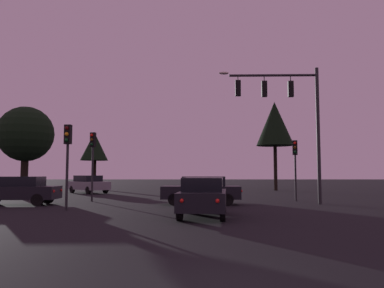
% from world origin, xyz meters
% --- Properties ---
extents(ground_plane, '(168.00, 168.00, 0.00)m').
position_xyz_m(ground_plane, '(0.00, 24.50, 0.00)').
color(ground_plane, black).
rests_on(ground_plane, ground).
extents(traffic_signal_mast_arm, '(5.62, 0.43, 7.64)m').
position_xyz_m(traffic_signal_mast_arm, '(5.13, 15.64, 5.42)').
color(traffic_signal_mast_arm, '#232326').
rests_on(traffic_signal_mast_arm, ground).
extents(traffic_light_corner_left, '(0.37, 0.39, 4.19)m').
position_xyz_m(traffic_light_corner_left, '(-6.35, 17.64, 2.97)').
color(traffic_light_corner_left, '#232326').
rests_on(traffic_light_corner_left, ground).
extents(traffic_light_corner_right, '(0.35, 0.38, 3.73)m').
position_xyz_m(traffic_light_corner_right, '(6.07, 17.91, 2.66)').
color(traffic_light_corner_right, '#232326').
rests_on(traffic_light_corner_right, ground).
extents(traffic_light_median, '(0.33, 0.37, 3.93)m').
position_xyz_m(traffic_light_median, '(-6.02, 11.92, 2.80)').
color(traffic_light_median, '#232326').
rests_on(traffic_light_median, ground).
extents(car_nearside_lane, '(2.10, 4.29, 1.52)m').
position_xyz_m(car_nearside_lane, '(0.16, 9.33, 0.79)').
color(car_nearside_lane, black).
rests_on(car_nearside_lane, ground).
extents(car_crossing_left, '(4.38, 2.01, 1.52)m').
position_xyz_m(car_crossing_left, '(0.24, 15.34, 0.80)').
color(car_crossing_left, black).
rests_on(car_crossing_left, ground).
extents(car_crossing_right, '(4.56, 2.01, 1.52)m').
position_xyz_m(car_crossing_right, '(-9.71, 15.01, 0.80)').
color(car_crossing_right, black).
rests_on(car_crossing_right, ground).
extents(car_far_lane, '(4.23, 4.27, 1.52)m').
position_xyz_m(car_far_lane, '(-9.21, 27.49, 0.80)').
color(car_far_lane, gray).
rests_on(car_far_lane, ground).
extents(tree_behind_sign, '(3.71, 3.71, 6.21)m').
position_xyz_m(tree_behind_sign, '(-11.54, 20.09, 4.31)').
color(tree_behind_sign, black).
rests_on(tree_behind_sign, ground).
extents(tree_left_far, '(3.75, 3.75, 8.96)m').
position_xyz_m(tree_left_far, '(8.09, 32.79, 6.69)').
color(tree_left_far, black).
rests_on(tree_left_far, ground).
extents(tree_center_horizon, '(3.03, 3.03, 6.27)m').
position_xyz_m(tree_center_horizon, '(-11.14, 36.71, 4.62)').
color(tree_center_horizon, black).
rests_on(tree_center_horizon, ground).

